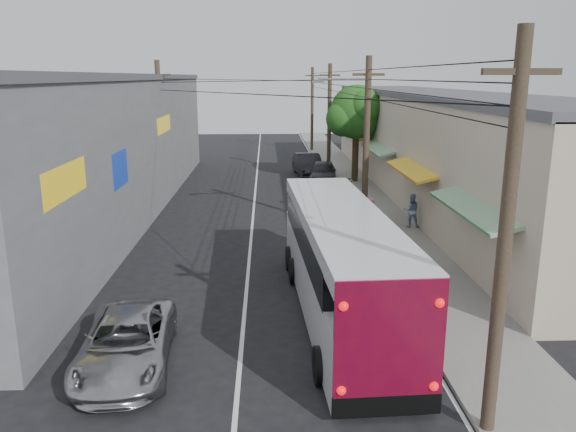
# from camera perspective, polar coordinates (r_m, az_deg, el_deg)

# --- Properties ---
(ground) EXTENTS (120.00, 120.00, 0.00)m
(ground) POSITION_cam_1_polar(r_m,az_deg,el_deg) (13.93, -5.10, -16.78)
(ground) COLOR black
(ground) RESTS_ON ground
(sidewalk) EXTENTS (3.00, 80.00, 0.12)m
(sidewalk) POSITION_cam_1_polar(r_m,az_deg,el_deg) (33.23, 7.84, 1.60)
(sidewalk) COLOR slate
(sidewalk) RESTS_ON ground
(building_right) EXTENTS (7.09, 40.00, 6.25)m
(building_right) POSITION_cam_1_polar(r_m,az_deg,el_deg) (35.70, 14.62, 7.17)
(building_right) COLOR #BAAB94
(building_right) RESTS_ON ground
(building_left) EXTENTS (7.20, 36.00, 7.25)m
(building_left) POSITION_cam_1_polar(r_m,az_deg,el_deg) (31.53, -19.36, 6.90)
(building_left) COLOR slate
(building_left) RESTS_ON ground
(utility_poles) EXTENTS (11.80, 45.28, 8.00)m
(utility_poles) POSITION_cam_1_polar(r_m,az_deg,el_deg) (32.51, 2.04, 8.71)
(utility_poles) COLOR #473828
(utility_poles) RESTS_ON ground
(street_tree) EXTENTS (4.40, 4.00, 6.60)m
(street_tree) POSITION_cam_1_polar(r_m,az_deg,el_deg) (38.55, 7.07, 10.26)
(street_tree) COLOR #3F2B19
(street_tree) RESTS_ON ground
(coach_bus) EXTENTS (3.03, 11.41, 3.26)m
(coach_bus) POSITION_cam_1_polar(r_m,az_deg,el_deg) (17.09, 5.33, -4.59)
(coach_bus) COLOR silver
(coach_bus) RESTS_ON ground
(jeepney) EXTENTS (2.53, 4.87, 1.31)m
(jeepney) POSITION_cam_1_polar(r_m,az_deg,el_deg) (14.90, -16.08, -12.29)
(jeepney) COLOR #ACABB2
(jeepney) RESTS_ON ground
(parked_suv) EXTENTS (2.83, 6.38, 1.82)m
(parked_suv) POSITION_cam_1_polar(r_m,az_deg,el_deg) (27.69, 5.43, 0.97)
(parked_suv) COLOR gray
(parked_suv) RESTS_ON ground
(parked_car_mid) EXTENTS (2.30, 4.59, 1.50)m
(parked_car_mid) POSITION_cam_1_polar(r_m,az_deg,el_deg) (38.68, 3.56, 4.49)
(parked_car_mid) COLOR #2A292E
(parked_car_mid) RESTS_ON ground
(parked_car_far) EXTENTS (2.21, 5.00, 1.60)m
(parked_car_far) POSITION_cam_1_polar(r_m,az_deg,el_deg) (41.57, 2.05, 5.24)
(parked_car_far) COLOR black
(parked_car_far) RESTS_ON ground
(pedestrian_near) EXTENTS (0.57, 0.40, 1.49)m
(pedestrian_near) POSITION_cam_1_polar(r_m,az_deg,el_deg) (26.63, 8.44, 0.26)
(pedestrian_near) COLOR pink
(pedestrian_near) RESTS_ON sidewalk
(pedestrian_far) EXTENTS (0.84, 0.68, 1.61)m
(pedestrian_far) POSITION_cam_1_polar(r_m,az_deg,el_deg) (27.32, 12.41, 0.56)
(pedestrian_far) COLOR #8296BD
(pedestrian_far) RESTS_ON sidewalk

